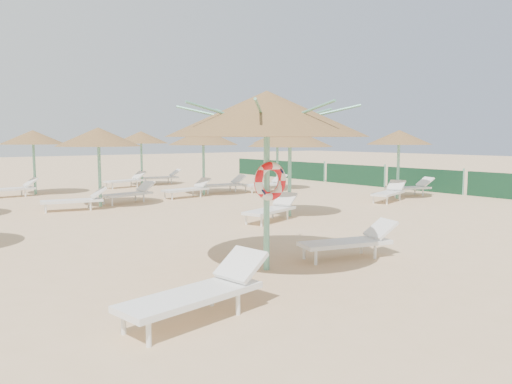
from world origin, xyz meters
TOP-DOWN VIEW (x-y plane):
  - ground at (0.00, 0.00)m, footprint 120.00×120.00m
  - main_palapa at (0.09, -0.07)m, footprint 3.55×3.55m
  - lounger_main_a at (-2.14, -1.44)m, footprint 2.22×0.96m
  - lounger_main_b at (1.97, -0.40)m, footprint 2.06×1.13m
  - palapa_field at (2.15, 10.43)m, footprint 20.89×14.35m
  - windbreak_fence at (14.00, 9.96)m, footprint 0.08×19.84m

SIDE VIEW (x-z plane):
  - ground at x=0.00m, z-range 0.00..0.00m
  - lounger_main_b at x=1.97m, z-range -0.02..0.70m
  - lounger_main_a at x=-2.14m, z-range -0.02..0.76m
  - windbreak_fence at x=14.00m, z-range -0.05..1.05m
  - palapa_field at x=2.15m, z-range 0.93..3.65m
  - main_palapa at x=0.09m, z-range 1.18..4.36m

